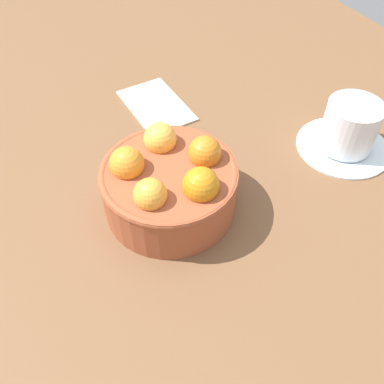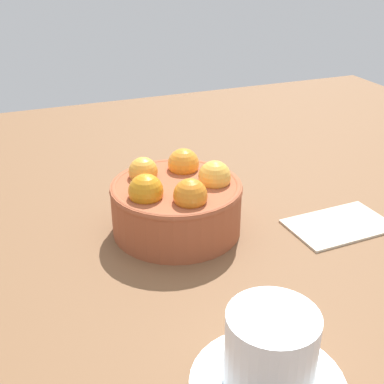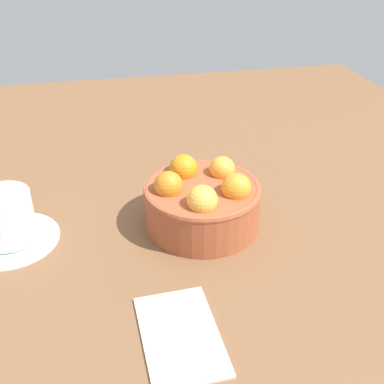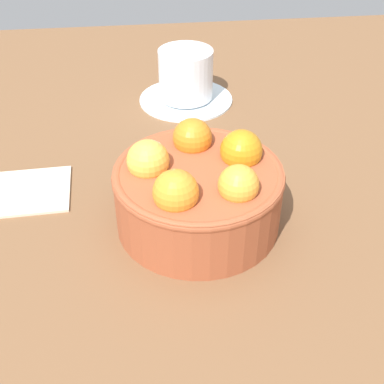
% 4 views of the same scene
% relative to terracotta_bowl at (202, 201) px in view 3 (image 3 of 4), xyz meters
% --- Properties ---
extents(ground_plane, '(1.40, 1.14, 0.05)m').
position_rel_terracotta_bowl_xyz_m(ground_plane, '(0.00, -0.00, -0.06)').
color(ground_plane, brown).
extents(terracotta_bowl, '(0.16, 0.16, 0.09)m').
position_rel_terracotta_bowl_xyz_m(terracotta_bowl, '(0.00, 0.00, 0.00)').
color(terracotta_bowl, '#9E4C2D').
rests_on(terracotta_bowl, ground_plane).
extents(coffee_cup, '(0.13, 0.13, 0.07)m').
position_rel_terracotta_bowl_xyz_m(coffee_cup, '(0.02, 0.26, -0.01)').
color(coffee_cup, white).
rests_on(coffee_cup, ground_plane).
extents(folded_napkin, '(0.13, 0.08, 0.01)m').
position_rel_terracotta_bowl_xyz_m(folded_napkin, '(-0.19, 0.07, -0.04)').
color(folded_napkin, beige).
rests_on(folded_napkin, ground_plane).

